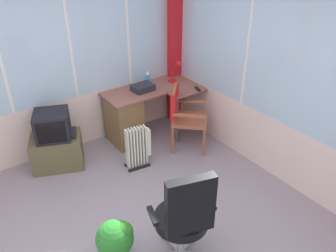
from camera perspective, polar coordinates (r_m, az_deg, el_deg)
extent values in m
cube|color=beige|center=(4.98, -18.96, -0.36)|extent=(4.24, 0.06, 0.77)
cube|color=silver|center=(4.53, -21.50, 12.95)|extent=(4.16, 0.06, 1.65)
cube|color=white|center=(4.64, -16.40, 14.18)|extent=(0.04, 0.07, 1.65)
cube|color=white|center=(4.98, -6.95, 16.13)|extent=(0.04, 0.07, 1.65)
cube|color=beige|center=(4.46, 18.64, -4.05)|extent=(0.06, 4.38, 0.77)
cube|color=silver|center=(3.95, 21.48, 10.66)|extent=(0.06, 4.29, 1.65)
cube|color=white|center=(4.37, 13.61, 13.61)|extent=(0.07, 0.04, 1.65)
cube|color=red|center=(5.35, 1.19, 13.49)|extent=(0.24, 0.09, 2.50)
cube|color=#93574B|center=(5.04, -3.13, 6.20)|extent=(1.38, 0.57, 0.02)
cube|color=#93574B|center=(4.96, 3.34, 5.79)|extent=(0.57, 0.22, 0.02)
cube|color=brown|center=(5.01, -7.46, 0.94)|extent=(0.40, 0.53, 0.71)
cylinder|color=#4C4C51|center=(4.95, 1.52, 0.91)|extent=(0.04, 0.04, 0.72)
cylinder|color=#4C4C51|center=(5.13, -10.61, 1.47)|extent=(0.04, 0.04, 0.72)
cylinder|color=red|center=(5.28, 0.70, 7.61)|extent=(0.13, 0.13, 0.02)
cylinder|color=red|center=(5.25, 0.71, 8.47)|extent=(0.02, 0.02, 0.15)
cylinder|color=red|center=(5.20, 1.37, 10.04)|extent=(0.02, 0.09, 0.14)
cone|color=red|center=(5.19, 2.09, 10.34)|extent=(0.13, 0.13, 0.12)
cube|color=black|center=(5.00, 5.01, 6.22)|extent=(0.09, 0.16, 0.02)
cylinder|color=#34ABE1|center=(5.15, -3.39, 7.85)|extent=(0.06, 0.06, 0.16)
cone|color=white|center=(5.11, -3.42, 8.97)|extent=(0.06, 0.06, 0.06)
cube|color=#252731|center=(4.96, -4.26, 6.46)|extent=(0.31, 0.25, 0.09)
cylinder|color=#9C563B|center=(4.73, 6.05, -2.84)|extent=(0.04, 0.04, 0.43)
cylinder|color=#9C563B|center=(5.11, 6.26, -0.18)|extent=(0.04, 0.04, 0.43)
cylinder|color=#9C563B|center=(4.76, 0.75, -2.47)|extent=(0.04, 0.04, 0.43)
cylinder|color=#9C563B|center=(5.13, 1.36, 0.15)|extent=(0.04, 0.04, 0.43)
cube|color=#9C563B|center=(4.81, 3.69, 1.09)|extent=(0.68, 0.68, 0.04)
cube|color=#9C563B|center=(4.71, 1.12, 3.89)|extent=(0.32, 0.34, 0.45)
cube|color=red|center=(4.70, 1.12, 4.14)|extent=(0.36, 0.37, 0.38)
cube|color=#9C563B|center=(4.53, 3.55, 1.76)|extent=(0.34, 0.32, 0.03)
cube|color=#9C563B|center=(4.92, 3.96, 4.15)|extent=(0.34, 0.32, 0.03)
cube|color=#B7B7BF|center=(3.61, 3.38, -18.91)|extent=(0.28, 0.13, 0.02)
cylinder|color=black|center=(3.71, 4.57, -17.77)|extent=(0.05, 0.05, 0.05)
cube|color=#B7B7BF|center=(3.61, 0.63, -18.98)|extent=(0.04, 0.28, 0.02)
cylinder|color=black|center=(3.70, -0.77, -17.90)|extent=(0.05, 0.05, 0.05)
cylinder|color=#B7B7BF|center=(3.38, 2.17, -18.10)|extent=(0.05, 0.05, 0.38)
cylinder|color=black|center=(3.21, 2.25, -15.34)|extent=(0.50, 0.50, 0.09)
cube|color=black|center=(2.86, 3.77, -13.26)|extent=(0.43, 0.21, 0.56)
cube|color=black|center=(3.20, 6.92, -12.48)|extent=(0.11, 0.23, 0.04)
cube|color=black|center=(3.06, -2.59, -14.80)|extent=(0.11, 0.23, 0.04)
cube|color=brown|center=(4.75, -18.06, -4.05)|extent=(0.76, 0.65, 0.44)
cube|color=black|center=(4.55, -18.84, 0.15)|extent=(0.54, 0.53, 0.36)
cube|color=black|center=(4.38, -19.00, -1.14)|extent=(0.32, 0.14, 0.28)
cube|color=#262628|center=(4.61, -16.79, -1.22)|extent=(0.32, 0.30, 0.07)
cube|color=silver|center=(4.43, -6.83, -3.91)|extent=(0.03, 0.10, 0.56)
cube|color=silver|center=(4.44, -6.33, -3.77)|extent=(0.03, 0.10, 0.56)
cube|color=silver|center=(4.45, -5.83, -3.63)|extent=(0.03, 0.10, 0.56)
cube|color=silver|center=(4.47, -5.33, -3.49)|extent=(0.03, 0.10, 0.56)
cube|color=silver|center=(4.48, -4.84, -3.35)|extent=(0.03, 0.10, 0.56)
cube|color=silver|center=(4.49, -4.35, -3.22)|extent=(0.03, 0.10, 0.56)
cube|color=silver|center=(4.51, -3.86, -3.08)|extent=(0.03, 0.10, 0.56)
cube|color=black|center=(4.58, -4.81, -7.01)|extent=(0.31, 0.07, 0.03)
cube|color=black|center=(4.69, -5.51, -6.09)|extent=(0.31, 0.07, 0.03)
cube|color=silver|center=(4.51, -3.42, -2.65)|extent=(0.06, 0.10, 0.39)
sphere|color=#287E29|center=(3.35, -8.94, -18.17)|extent=(0.36, 0.36, 0.36)
sphere|color=#2B7321|center=(3.29, -7.59, -17.24)|extent=(0.20, 0.20, 0.20)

